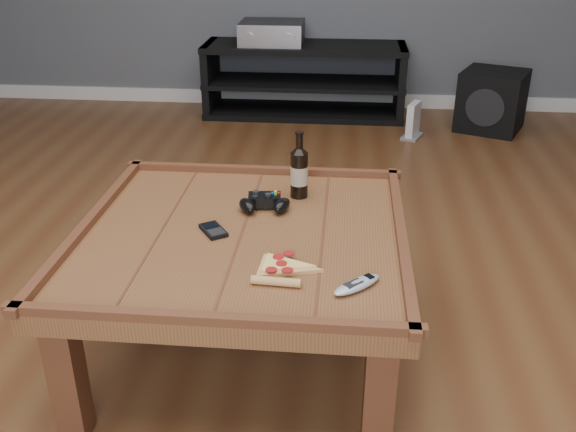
# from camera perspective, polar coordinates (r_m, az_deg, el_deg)

# --- Properties ---
(ground) EXTENTS (6.00, 6.00, 0.00)m
(ground) POSITION_cam_1_polar(r_m,az_deg,el_deg) (2.22, -3.74, -11.79)
(ground) COLOR #4F2B16
(ground) RESTS_ON ground
(baseboard) EXTENTS (5.00, 0.02, 0.10)m
(baseboard) POSITION_cam_1_polar(r_m,az_deg,el_deg) (4.91, 1.63, 10.38)
(baseboard) COLOR silver
(baseboard) RESTS_ON ground
(coffee_table) EXTENTS (1.03, 1.03, 0.48)m
(coffee_table) POSITION_cam_1_polar(r_m,az_deg,el_deg) (2.01, -4.06, -2.90)
(coffee_table) COLOR #583619
(coffee_table) RESTS_ON ground
(media_console) EXTENTS (1.40, 0.45, 0.50)m
(media_console) POSITION_cam_1_polar(r_m,az_deg,el_deg) (4.63, 1.45, 11.94)
(media_console) COLOR black
(media_console) RESTS_ON ground
(beer_bottle) EXTENTS (0.06, 0.06, 0.23)m
(beer_bottle) POSITION_cam_1_polar(r_m,az_deg,el_deg) (2.18, 1.00, 4.02)
(beer_bottle) COLOR black
(beer_bottle) RESTS_ON coffee_table
(game_controller) EXTENTS (0.19, 0.14, 0.05)m
(game_controller) POSITION_cam_1_polar(r_m,az_deg,el_deg) (2.11, -2.10, 1.17)
(game_controller) COLOR black
(game_controller) RESTS_ON coffee_table
(pizza_slice) EXTENTS (0.16, 0.25, 0.02)m
(pizza_slice) POSITION_cam_1_polar(r_m,az_deg,el_deg) (1.76, -0.65, -4.69)
(pizza_slice) COLOR tan
(pizza_slice) RESTS_ON coffee_table
(smartphone) EXTENTS (0.11, 0.12, 0.01)m
(smartphone) POSITION_cam_1_polar(r_m,az_deg,el_deg) (1.98, -6.65, -1.26)
(smartphone) COLOR black
(smartphone) RESTS_ON coffee_table
(remote_control) EXTENTS (0.15, 0.14, 0.02)m
(remote_control) POSITION_cam_1_polar(r_m,az_deg,el_deg) (1.69, 6.15, -6.08)
(remote_control) COLOR #9DA1AA
(remote_control) RESTS_ON coffee_table
(av_receiver) EXTENTS (0.43, 0.37, 0.15)m
(av_receiver) POSITION_cam_1_polar(r_m,az_deg,el_deg) (4.58, -1.44, 15.98)
(av_receiver) COLOR black
(av_receiver) RESTS_ON media_console
(subwoofer) EXTENTS (0.51, 0.51, 0.39)m
(subwoofer) POSITION_cam_1_polar(r_m,az_deg,el_deg) (4.52, 17.66, 9.75)
(subwoofer) COLOR black
(subwoofer) RESTS_ON ground
(game_console) EXTENTS (0.16, 0.21, 0.23)m
(game_console) POSITION_cam_1_polar(r_m,az_deg,el_deg) (4.25, 11.06, 8.21)
(game_console) COLOR gray
(game_console) RESTS_ON ground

